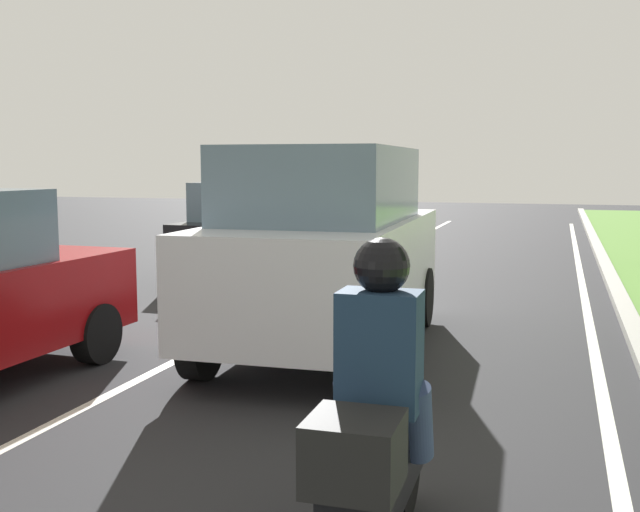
% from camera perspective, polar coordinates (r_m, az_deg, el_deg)
% --- Properties ---
extents(ground_plane, '(60.00, 60.00, 0.00)m').
position_cam_1_polar(ground_plane, '(12.89, 3.10, -2.46)').
color(ground_plane, '#262628').
extents(lane_line_center, '(0.12, 32.00, 0.01)m').
position_cam_1_polar(lane_line_center, '(13.08, 0.12, -2.30)').
color(lane_line_center, silver).
rests_on(lane_line_center, ground).
extents(lane_line_right_edge, '(0.12, 32.00, 0.01)m').
position_cam_1_polar(lane_line_right_edge, '(12.50, 19.31, -3.12)').
color(lane_line_right_edge, silver).
rests_on(lane_line_right_edge, ground).
extents(curb_right, '(0.24, 48.00, 0.12)m').
position_cam_1_polar(curb_right, '(12.52, 21.61, -2.94)').
color(curb_right, '#9E9B93').
rests_on(curb_right, ground).
extents(car_suv_ahead, '(2.11, 4.57, 2.28)m').
position_cam_1_polar(car_suv_ahead, '(8.49, 0.47, 0.63)').
color(car_suv_ahead, silver).
rests_on(car_suv_ahead, ground).
extents(car_hatchback_far, '(1.85, 3.76, 1.78)m').
position_cam_1_polar(car_hatchback_far, '(14.05, -5.08, 1.92)').
color(car_hatchback_far, black).
rests_on(car_hatchback_far, ground).
extents(motorcycle, '(0.40, 1.90, 1.01)m').
position_cam_1_polar(motorcycle, '(3.93, 4.37, -15.88)').
color(motorcycle, black).
rests_on(motorcycle, ground).
extents(rider_person, '(0.50, 0.40, 1.16)m').
position_cam_1_polar(rider_person, '(3.78, 4.61, -6.92)').
color(rider_person, '#192D47').
rests_on(rider_person, ground).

